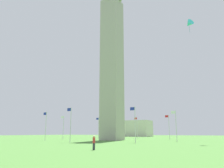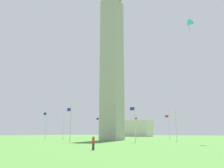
% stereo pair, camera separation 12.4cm
% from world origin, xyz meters
% --- Properties ---
extents(ground_plane, '(260.00, 260.00, 0.00)m').
position_xyz_m(ground_plane, '(0.00, 0.00, 0.00)').
color(ground_plane, '#477A33').
extents(obelisk_monument, '(5.22, 5.22, 47.42)m').
position_xyz_m(obelisk_monument, '(0.00, 0.00, 23.71)').
color(obelisk_monument, '#A8A399').
rests_on(obelisk_monument, ground).
extents(flagpole_n, '(1.12, 0.14, 7.29)m').
position_xyz_m(flagpole_n, '(17.60, 0.00, 4.02)').
color(flagpole_n, silver).
rests_on(flagpole_n, ground).
extents(flagpole_ne, '(1.12, 0.14, 7.29)m').
position_xyz_m(flagpole_ne, '(12.47, 12.40, 4.02)').
color(flagpole_ne, silver).
rests_on(flagpole_ne, ground).
extents(flagpole_e, '(1.12, 0.14, 7.29)m').
position_xyz_m(flagpole_e, '(0.07, 17.54, 4.02)').
color(flagpole_e, silver).
rests_on(flagpole_e, ground).
extents(flagpole_se, '(1.12, 0.14, 7.29)m').
position_xyz_m(flagpole_se, '(-12.34, 12.40, 4.02)').
color(flagpole_se, silver).
rests_on(flagpole_se, ground).
extents(flagpole_s, '(1.12, 0.14, 7.29)m').
position_xyz_m(flagpole_s, '(-17.47, 0.00, 4.02)').
color(flagpole_s, silver).
rests_on(flagpole_s, ground).
extents(flagpole_sw, '(1.12, 0.14, 7.29)m').
position_xyz_m(flagpole_sw, '(-12.34, -12.40, 4.02)').
color(flagpole_sw, silver).
rests_on(flagpole_sw, ground).
extents(flagpole_w, '(1.12, 0.14, 7.29)m').
position_xyz_m(flagpole_w, '(0.07, -17.54, 4.02)').
color(flagpole_w, silver).
rests_on(flagpole_w, ground).
extents(flagpole_nw, '(1.12, 0.14, 7.29)m').
position_xyz_m(flagpole_nw, '(12.47, -12.40, 4.02)').
color(flagpole_nw, silver).
rests_on(flagpole_nw, ground).
extents(person_red_shirt, '(0.32, 0.32, 1.72)m').
position_xyz_m(person_red_shirt, '(-15.35, 31.47, 0.85)').
color(person_red_shirt, '#2D2D38').
rests_on(person_red_shirt, ground).
extents(kite_cyan_delta, '(2.43, 2.40, 3.17)m').
position_xyz_m(kite_cyan_delta, '(-23.01, 4.64, 26.50)').
color(kite_cyan_delta, '#33C6D1').
extents(distant_building, '(21.75, 10.38, 8.49)m').
position_xyz_m(distant_building, '(21.88, -59.88, 4.24)').
color(distant_building, beige).
rests_on(distant_building, ground).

